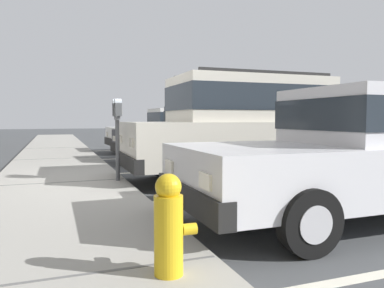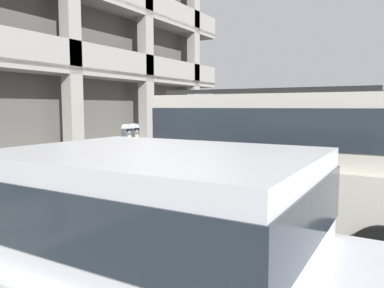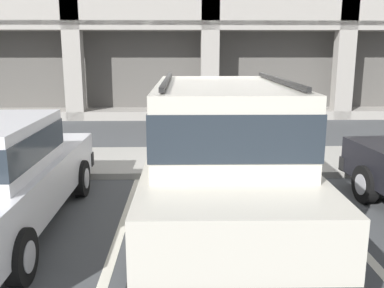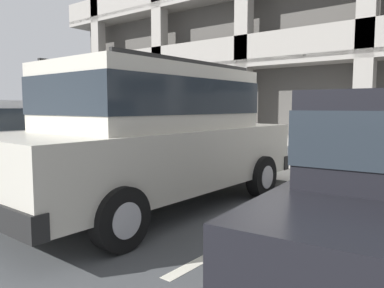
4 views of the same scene
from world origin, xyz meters
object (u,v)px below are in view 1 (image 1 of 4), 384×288
object	(u,v)px
dark_hatchback	(200,132)
blue_coupe	(175,129)
parking_meter_near	(117,120)
silver_suv	(248,124)
fire_hydrant	(169,225)
red_sedan	(368,150)

from	to	relation	value
dark_hatchback	blue_coupe	bearing A→B (deg)	-8.87
blue_coupe	parking_meter_near	size ratio (longest dim) A/B	3.24
silver_suv	dark_hatchback	distance (m)	3.37
parking_meter_near	silver_suv	bearing A→B (deg)	-90.48
parking_meter_near	fire_hydrant	bearing A→B (deg)	175.81
blue_coupe	parking_meter_near	xyz separation A→B (m)	(-6.25, 3.03, 0.35)
red_sedan	dark_hatchback	xyz separation A→B (m)	(6.34, -0.34, 0.00)
blue_coupe	fire_hydrant	distance (m)	10.83
red_sedan	parking_meter_near	world-z (taller)	red_sedan
red_sedan	blue_coupe	distance (m)	9.28
dark_hatchback	fire_hydrant	xyz separation A→B (m)	(-7.38, 3.14, -0.36)
blue_coupe	dark_hatchback	bearing A→B (deg)	173.70
fire_hydrant	dark_hatchback	bearing A→B (deg)	-23.07
fire_hydrant	parking_meter_near	bearing A→B (deg)	-4.19
red_sedan	blue_coupe	world-z (taller)	same
silver_suv	fire_hydrant	size ratio (longest dim) A/B	6.85
silver_suv	blue_coupe	bearing A→B (deg)	-4.26
blue_coupe	parking_meter_near	distance (m)	6.95
silver_suv	blue_coupe	distance (m)	6.29
red_sedan	parking_meter_near	distance (m)	3.94
red_sedan	dark_hatchback	bearing A→B (deg)	-3.15
red_sedan	parking_meter_near	xyz separation A→B (m)	(3.02, 2.50, 0.35)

